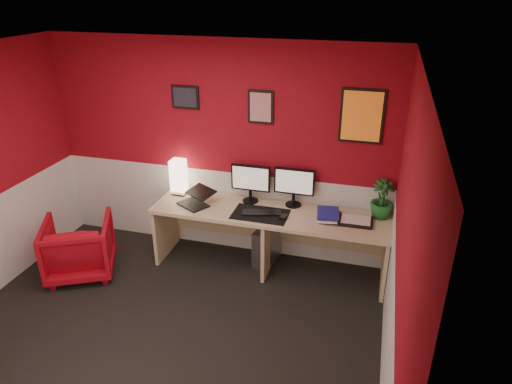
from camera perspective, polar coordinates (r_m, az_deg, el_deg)
name	(u,v)px	position (r m, az deg, el deg)	size (l,w,h in m)	color
ground	(159,340)	(4.61, -11.81, -17.34)	(4.00, 3.50, 0.01)	black
ceiling	(128,65)	(3.49, -15.49, 14.79)	(4.00, 3.50, 0.01)	white
wall_back	(218,151)	(5.35, -4.65, 5.06)	(4.00, 0.01, 2.50)	maroon
wall_right	(400,258)	(3.48, 17.29, -7.74)	(0.01, 3.50, 2.50)	maroon
wainscot_back	(220,209)	(5.64, -4.41, -2.13)	(4.00, 0.01, 1.00)	silver
wainscot_right	(387,339)	(3.93, 15.78, -17.00)	(0.01, 3.50, 1.00)	silver
desk	(269,241)	(5.24, 1.62, -6.02)	(2.60, 0.65, 0.73)	#D2B986
shoji_lamp	(179,178)	(5.49, -9.47, 1.74)	(0.16, 0.16, 0.40)	#FFE5B2
laptop	(193,197)	(5.21, -7.78, -0.55)	(0.33, 0.23, 0.22)	black
monitor_left	(250,178)	(5.18, -0.71, 1.73)	(0.45, 0.06, 0.58)	black
monitor_right	(294,182)	(5.11, 4.70, 1.28)	(0.45, 0.06, 0.58)	black
desk_mat	(260,214)	(5.01, 0.54, -2.73)	(0.60, 0.38, 0.01)	black
keyboard	(262,213)	(5.02, 0.73, -2.54)	(0.42, 0.14, 0.02)	black
mouse	(284,217)	(4.93, 3.42, -3.06)	(0.06, 0.10, 0.03)	black
book_bottom	(322,217)	(4.99, 8.12, -3.05)	(0.20, 0.27, 0.03)	navy
book_middle	(318,216)	(4.95, 7.63, -2.89)	(0.21, 0.29, 0.02)	silver
book_top	(317,213)	(4.95, 7.51, -2.54)	(0.23, 0.31, 0.03)	navy
zen_tray	(356,221)	(4.96, 12.13, -3.54)	(0.35, 0.25, 0.03)	black
potted_plant	(382,199)	(5.04, 15.23, -0.86)	(0.24, 0.24, 0.42)	#19591E
pc_tower	(267,244)	(5.45, 1.40, -6.42)	(0.20, 0.45, 0.45)	#99999E
armchair	(79,247)	(5.56, -20.89, -6.34)	(0.70, 0.72, 0.66)	#BC0816
art_left	(185,97)	(5.29, -8.68, 11.44)	(0.32, 0.02, 0.26)	black
art_center	(261,107)	(5.02, 0.58, 10.40)	(0.28, 0.02, 0.36)	red
art_right	(362,116)	(4.87, 12.87, 9.07)	(0.44, 0.02, 0.56)	orange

